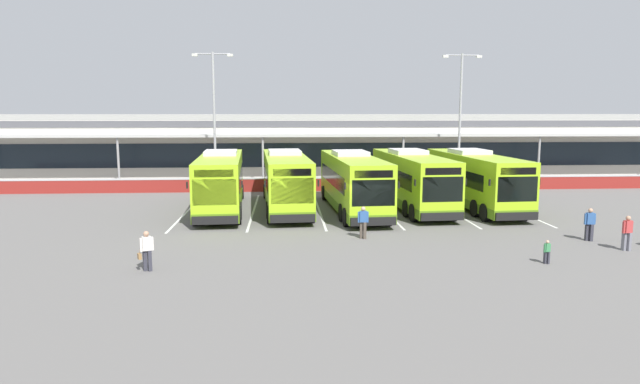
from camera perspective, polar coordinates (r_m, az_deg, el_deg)
The scene contains 21 objects.
ground_plane at distance 29.95m, azimuth 4.62°, elevation -3.82°, with size 200.00×200.00×0.00m, color #605E5B.
terminal_building at distance 56.14m, azimuth 0.73°, elevation 4.99°, with size 70.00×13.00×6.00m.
red_barrier_wall at distance 44.05m, azimuth 1.95°, elevation 0.85°, with size 60.00×0.40×1.10m.
coach_bus_leftmost at distance 35.72m, azimuth -10.23°, elevation 0.95°, with size 3.48×12.28×3.78m.
coach_bus_left_centre at distance 35.70m, azimuth -3.57°, elevation 1.07°, with size 3.48×12.28×3.78m.
coach_bus_centre at distance 34.91m, azimuth 3.41°, elevation 0.90°, with size 3.48×12.28×3.78m.
coach_bus_right_centre at distance 36.69m, azimuth 9.43°, elevation 1.16°, with size 3.48×12.28×3.78m.
coach_bus_rightmost at distance 37.66m, azimuth 15.63°, elevation 1.15°, with size 3.48×12.28×3.78m.
bay_stripe_far_west at distance 36.08m, azimuth -13.55°, elevation -1.94°, with size 0.14×13.00×0.01m, color silver.
bay_stripe_west at distance 35.59m, azimuth -6.87°, elevation -1.90°, with size 0.14×13.00×0.01m, color silver.
bay_stripe_mid_west at distance 35.60m, azimuth -0.10°, elevation -1.84°, with size 0.14×13.00×0.01m, color silver.
bay_stripe_centre at distance 36.09m, azimuth 6.57°, elevation -1.76°, with size 0.14×13.00×0.01m, color silver.
bay_stripe_mid_east at distance 37.06m, azimuth 12.98°, elevation -1.65°, with size 0.14×13.00×0.01m, color silver.
bay_stripe_east at distance 38.47m, azimuth 18.99°, elevation -1.53°, with size 0.14×13.00×0.01m, color silver.
pedestrian_with_handbag at distance 22.99m, azimuth -17.52°, elevation -5.74°, with size 0.65×0.43×1.62m.
pedestrian_in_dark_coat at distance 30.02m, azimuth 26.11°, elevation -2.93°, with size 0.53×0.32×1.62m.
pedestrian_child at distance 24.88m, azimuth 22.42°, elevation -5.67°, with size 0.33×0.20×1.00m.
pedestrian_near_bin at distance 28.72m, azimuth 29.18°, elevation -3.62°, with size 0.54×0.30×1.62m.
pedestrian_approaching_bus at distance 27.54m, azimuth 4.48°, elevation -3.04°, with size 0.53×0.30×1.62m.
lamp_post_west at distance 45.93m, azimuth -10.90°, elevation 8.18°, with size 3.24×0.28×11.00m.
lamp_post_centre at distance 47.75m, azimuth 14.30°, elevation 8.08°, with size 3.24×0.28×11.00m.
Camera 1 is at (-4.24, -28.97, 6.30)m, focal length 30.94 mm.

